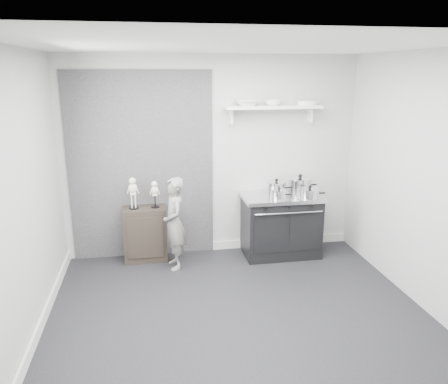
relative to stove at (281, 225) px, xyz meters
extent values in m
plane|color=black|center=(-0.90, -1.48, -0.43)|extent=(4.00, 4.00, 0.00)
cube|color=#ADADAA|center=(-0.90, 0.32, 0.92)|extent=(4.00, 0.02, 2.70)
cube|color=#ADADAA|center=(-0.90, -3.28, 0.92)|extent=(4.00, 0.02, 2.70)
cube|color=#ADADAA|center=(-2.90, -1.48, 0.92)|extent=(0.02, 3.60, 2.70)
cube|color=#ADADAA|center=(1.10, -1.48, 0.92)|extent=(0.02, 3.60, 2.70)
cube|color=silver|center=(-0.90, -1.48, 2.27)|extent=(4.00, 3.60, 0.02)
cube|color=black|center=(-1.85, 0.31, 0.82)|extent=(1.90, 0.02, 2.50)
cube|color=silver|center=(0.10, 0.30, -0.37)|extent=(2.00, 0.03, 0.12)
cube|color=silver|center=(-2.88, -1.48, -0.37)|extent=(0.03, 3.60, 0.12)
cube|color=white|center=(-0.10, 0.19, 1.59)|extent=(1.30, 0.26, 0.04)
cube|color=white|center=(-0.65, 0.26, 1.47)|extent=(0.03, 0.12, 0.20)
cube|color=white|center=(0.45, 0.26, 1.47)|extent=(0.03, 0.12, 0.20)
cube|color=black|center=(0.00, 0.00, -0.03)|extent=(1.01, 0.61, 0.81)
cube|color=silver|center=(0.00, 0.00, 0.40)|extent=(1.07, 0.65, 0.05)
cube|color=black|center=(-0.24, -0.30, -0.01)|extent=(0.42, 0.02, 0.53)
cube|color=black|center=(0.24, -0.30, -0.01)|extent=(0.42, 0.02, 0.53)
cylinder|color=silver|center=(0.00, -0.33, 0.27)|extent=(0.91, 0.02, 0.02)
cylinder|color=black|center=(-0.30, -0.31, 0.36)|extent=(0.04, 0.03, 0.04)
cylinder|color=black|center=(0.00, -0.31, 0.36)|extent=(0.04, 0.03, 0.04)
cylinder|color=black|center=(0.30, -0.31, 0.36)|extent=(0.04, 0.03, 0.04)
cube|color=black|center=(-1.85, 0.13, -0.07)|extent=(0.56, 0.33, 0.73)
imported|color=slate|center=(-1.47, -0.18, 0.17)|extent=(0.34, 0.47, 1.20)
cylinder|color=silver|center=(-0.05, 0.10, 0.50)|extent=(0.25, 0.25, 0.15)
cylinder|color=silver|center=(-0.05, 0.10, 0.58)|extent=(0.26, 0.26, 0.02)
sphere|color=black|center=(-0.05, 0.10, 0.61)|extent=(0.05, 0.05, 0.05)
cylinder|color=black|center=(0.12, 0.10, 0.50)|extent=(0.10, 0.02, 0.02)
cylinder|color=silver|center=(0.29, 0.12, 0.52)|extent=(0.31, 0.31, 0.18)
cylinder|color=silver|center=(0.29, 0.12, 0.61)|extent=(0.31, 0.31, 0.02)
sphere|color=black|center=(0.29, 0.12, 0.65)|extent=(0.06, 0.06, 0.06)
cylinder|color=black|center=(0.49, 0.12, 0.52)|extent=(0.10, 0.02, 0.02)
cylinder|color=silver|center=(0.32, -0.20, 0.48)|extent=(0.25, 0.25, 0.11)
cylinder|color=silver|center=(0.32, -0.20, 0.55)|extent=(0.26, 0.26, 0.01)
sphere|color=black|center=(0.32, -0.20, 0.58)|extent=(0.04, 0.04, 0.04)
cylinder|color=black|center=(0.48, -0.20, 0.48)|extent=(0.10, 0.02, 0.02)
cylinder|color=silver|center=(-0.10, -0.18, 0.48)|extent=(0.19, 0.19, 0.11)
cylinder|color=silver|center=(-0.10, -0.18, 0.54)|extent=(0.19, 0.19, 0.01)
sphere|color=black|center=(-0.10, -0.18, 0.57)|extent=(0.03, 0.03, 0.03)
cylinder|color=black|center=(0.03, -0.18, 0.48)|extent=(0.10, 0.02, 0.02)
imported|color=white|center=(-0.46, 0.19, 1.65)|extent=(0.31, 0.31, 0.08)
imported|color=white|center=(-0.11, 0.19, 1.64)|extent=(0.22, 0.22, 0.07)
cylinder|color=silver|center=(0.37, 0.19, 1.64)|extent=(0.28, 0.28, 0.06)
camera|label=1|loc=(-1.75, -5.46, 2.05)|focal=35.00mm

